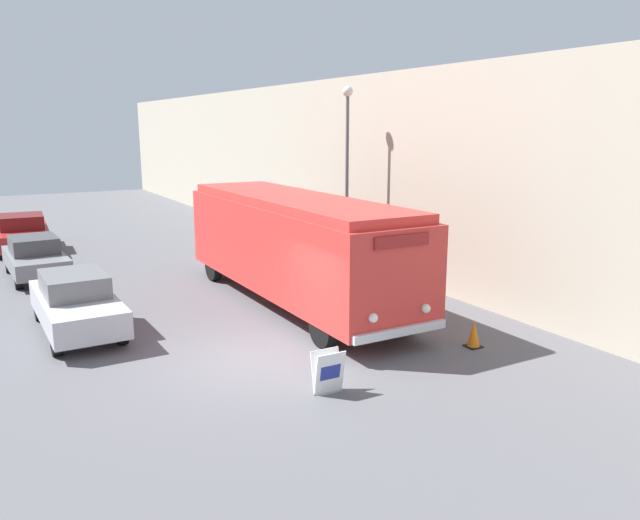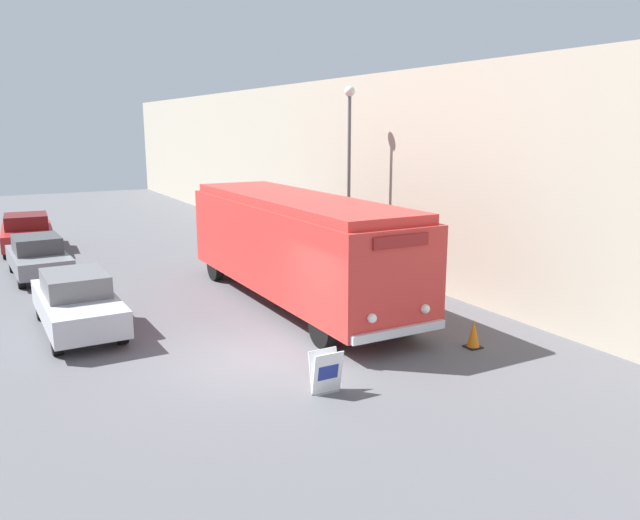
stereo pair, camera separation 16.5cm
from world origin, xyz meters
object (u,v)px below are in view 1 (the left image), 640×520
object	(u,v)px
parked_car_far	(23,233)
traffic_cone	(474,334)
sign_board	(328,373)
vintage_bus	(295,243)
parked_car_mid	(35,257)
parked_car_near	(76,303)
streetlamp	(347,155)

from	to	relation	value
parked_car_far	traffic_cone	xyz separation A→B (m)	(8.32, -18.06, -0.44)
sign_board	traffic_cone	distance (m)	4.36
vintage_bus	parked_car_mid	distance (m)	9.69
vintage_bus	parked_car_near	world-z (taller)	vintage_bus
streetlamp	parked_car_mid	bearing A→B (deg)	153.96
parked_car_far	parked_car_mid	bearing A→B (deg)	-86.95
parked_car_mid	traffic_cone	distance (m)	15.22
vintage_bus	traffic_cone	xyz separation A→B (m)	(1.95, -5.53, -1.48)
sign_board	parked_car_mid	xyz separation A→B (m)	(-4.03, 13.24, 0.31)
parked_car_far	streetlamp	bearing A→B (deg)	-42.74
parked_car_far	traffic_cone	world-z (taller)	parked_car_far
streetlamp	traffic_cone	world-z (taller)	streetlamp
parked_car_near	parked_car_mid	bearing A→B (deg)	91.64
traffic_cone	parked_car_near	bearing A→B (deg)	143.78
parked_car_mid	traffic_cone	bearing A→B (deg)	-59.07
sign_board	parked_car_near	distance (m)	7.42
streetlamp	traffic_cone	distance (m)	8.96
parked_car_near	parked_car_far	world-z (taller)	parked_car_far
streetlamp	traffic_cone	size ratio (longest dim) A/B	9.65
streetlamp	parked_car_mid	size ratio (longest dim) A/B	1.55
streetlamp	parked_car_near	distance (m)	10.22
streetlamp	parked_car_far	bearing A→B (deg)	133.78
parked_car_near	parked_car_far	xyz separation A→B (m)	(-0.28, 12.17, 0.00)
vintage_bus	traffic_cone	size ratio (longest dim) A/B	15.59
sign_board	parked_car_near	size ratio (longest dim) A/B	0.19
streetlamp	parked_car_far	size ratio (longest dim) A/B	1.44
sign_board	traffic_cone	world-z (taller)	sign_board
parked_car_far	traffic_cone	size ratio (longest dim) A/B	6.70
vintage_bus	parked_car_near	xyz separation A→B (m)	(-6.09, 0.36, -1.04)
vintage_bus	parked_car_mid	size ratio (longest dim) A/B	2.51
parked_car_mid	traffic_cone	world-z (taller)	parked_car_mid
vintage_bus	streetlamp	world-z (taller)	streetlamp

